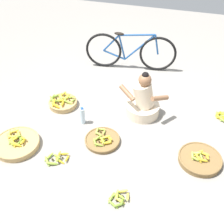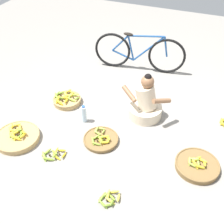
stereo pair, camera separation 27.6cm
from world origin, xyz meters
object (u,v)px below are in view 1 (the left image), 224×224
object	(u,v)px
banana_basket_near_bicycle	(102,140)
water_bottle	(83,116)
loose_bananas_front_right	(223,117)
loose_bananas_back_right	(56,159)
vendor_woman_front	(143,102)
banana_basket_mid_left	(63,102)
bicycle_leaning	(130,52)
banana_basket_near_vendor	(200,159)
banana_basket_back_center	(17,143)
loose_bananas_mid_right	(119,198)

from	to	relation	value
banana_basket_near_bicycle	water_bottle	xyz separation A→B (m)	(-0.40, 0.29, 0.10)
banana_basket_near_bicycle	water_bottle	size ratio (longest dim) A/B	1.67
loose_bananas_front_right	water_bottle	bearing A→B (deg)	-160.58
loose_bananas_back_right	water_bottle	size ratio (longest dim) A/B	1.06
vendor_woman_front	banana_basket_near_bicycle	world-z (taller)	vendor_woman_front
banana_basket_mid_left	loose_bananas_front_right	bearing A→B (deg)	9.27
bicycle_leaning	banana_basket_near_vendor	xyz separation A→B (m)	(1.44, -2.01, -0.31)
vendor_woman_front	banana_basket_back_center	xyz separation A→B (m)	(-1.51, -1.17, -0.19)
loose_bananas_front_right	water_bottle	world-z (taller)	water_bottle
loose_bananas_mid_right	banana_basket_back_center	bearing A→B (deg)	165.41
loose_bananas_front_right	loose_bananas_mid_right	world-z (taller)	same
loose_bananas_front_right	loose_bananas_mid_right	size ratio (longest dim) A/B	0.96
loose_bananas_front_right	loose_bananas_back_right	distance (m)	2.58
vendor_woman_front	loose_bananas_front_right	size ratio (longest dim) A/B	2.89
vendor_woman_front	banana_basket_mid_left	world-z (taller)	vendor_woman_front
banana_basket_mid_left	water_bottle	bearing A→B (deg)	-33.14
vendor_woman_front	loose_bananas_mid_right	world-z (taller)	vendor_woman_front
vendor_woman_front	water_bottle	world-z (taller)	vendor_woman_front
loose_bananas_front_right	loose_bananas_back_right	size ratio (longest dim) A/B	0.83
loose_bananas_back_right	water_bottle	world-z (taller)	water_bottle
banana_basket_mid_left	loose_bananas_back_right	world-z (taller)	banana_basket_mid_left
banana_basket_back_center	vendor_woman_front	bearing A→B (deg)	37.80
banana_basket_near_bicycle	loose_bananas_front_right	size ratio (longest dim) A/B	1.89
bicycle_leaning	loose_bananas_mid_right	bearing A→B (deg)	-78.48
bicycle_leaning	water_bottle	bearing A→B (deg)	-99.49
banana_basket_back_center	loose_bananas_front_right	size ratio (longest dim) A/B	2.38
banana_basket_near_bicycle	banana_basket_back_center	bearing A→B (deg)	-159.59
vendor_woman_front	banana_basket_near_vendor	distance (m)	1.19
banana_basket_back_center	loose_bananas_mid_right	distance (m)	1.63
water_bottle	vendor_woman_front	bearing A→B (deg)	29.95
bicycle_leaning	loose_bananas_mid_right	distance (m)	2.94
banana_basket_back_center	banana_basket_mid_left	size ratio (longest dim) A/B	1.34
banana_basket_near_vendor	banana_basket_near_bicycle	bearing A→B (deg)	-178.78
bicycle_leaning	loose_bananas_front_right	size ratio (longest dim) A/B	6.46
bicycle_leaning	banana_basket_back_center	size ratio (longest dim) A/B	2.71
loose_bananas_back_right	banana_basket_near_bicycle	bearing A→B (deg)	45.82
banana_basket_near_vendor	loose_bananas_mid_right	xyz separation A→B (m)	(-0.86, -0.85, -0.02)
banana_basket_near_vendor	banana_basket_near_bicycle	xyz separation A→B (m)	(-1.33, -0.03, -0.01)
banana_basket_mid_left	loose_bananas_front_right	size ratio (longest dim) A/B	1.78
banana_basket_back_center	banana_basket_near_bicycle	distance (m)	1.18
banana_basket_near_vendor	loose_bananas_back_right	distance (m)	1.88
vendor_woman_front	loose_bananas_mid_right	bearing A→B (deg)	-87.63
loose_bananas_mid_right	banana_basket_mid_left	bearing A→B (deg)	133.41
loose_bananas_front_right	banana_basket_near_vendor	bearing A→B (deg)	-106.89
banana_basket_back_center	banana_basket_mid_left	distance (m)	1.04
loose_bananas_back_right	vendor_woman_front	bearing A→B (deg)	54.81
banana_basket_near_vendor	banana_basket_near_bicycle	distance (m)	1.33
loose_bananas_back_right	water_bottle	bearing A→B (deg)	84.59
banana_basket_back_center	loose_bananas_back_right	size ratio (longest dim) A/B	1.99
banana_basket_mid_left	banana_basket_near_vendor	bearing A→B (deg)	-14.58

